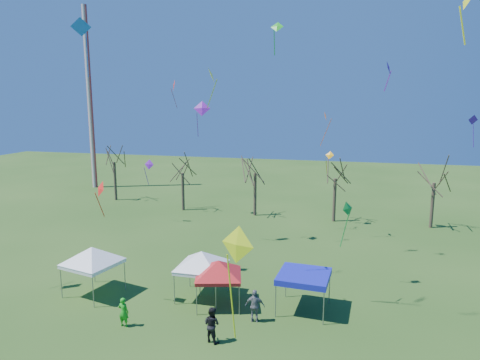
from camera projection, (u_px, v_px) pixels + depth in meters
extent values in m
plane|color=#274B18|center=(204.00, 335.00, 22.70)|extent=(140.00, 140.00, 0.00)
cylinder|color=silver|center=(90.00, 99.00, 59.49)|extent=(0.70, 0.70, 25.00)
cylinder|color=#3D2D21|center=(115.00, 181.00, 53.33)|extent=(0.32, 0.32, 4.78)
cylinder|color=#3D2D21|center=(183.00, 192.00, 48.38)|extent=(0.32, 0.32, 4.28)
cylinder|color=#3D2D21|center=(255.00, 194.00, 46.11)|extent=(0.32, 0.32, 4.64)
cylinder|color=#3D2D21|center=(334.00, 200.00, 43.82)|extent=(0.32, 0.32, 4.49)
cylinder|color=#3D2D21|center=(432.00, 205.00, 41.58)|extent=(0.32, 0.32, 4.47)
cylinder|color=gray|center=(61.00, 283.00, 26.78)|extent=(0.06, 0.06, 1.95)
cylinder|color=gray|center=(94.00, 268.00, 29.17)|extent=(0.06, 0.06, 1.95)
cylinder|color=gray|center=(93.00, 292.00, 25.55)|extent=(0.06, 0.06, 1.95)
cylinder|color=gray|center=(125.00, 276.00, 27.94)|extent=(0.06, 0.06, 1.95)
cube|color=white|center=(93.00, 263.00, 27.16)|extent=(3.53, 3.53, 0.23)
pyramid|color=white|center=(92.00, 247.00, 26.96)|extent=(4.03, 4.03, 0.98)
cylinder|color=gray|center=(174.00, 290.00, 25.94)|extent=(0.06, 0.06, 1.88)
cylinder|color=gray|center=(190.00, 273.00, 28.46)|extent=(0.06, 0.06, 1.88)
cylinder|color=gray|center=(216.00, 295.00, 25.31)|extent=(0.06, 0.06, 1.88)
cylinder|color=gray|center=(228.00, 277.00, 27.83)|extent=(0.06, 0.06, 1.88)
cube|color=white|center=(202.00, 267.00, 26.69)|extent=(2.84, 2.84, 0.23)
pyramid|color=white|center=(201.00, 251.00, 26.50)|extent=(4.00, 4.00, 0.94)
cylinder|color=gray|center=(197.00, 301.00, 24.65)|extent=(0.05, 0.05, 1.76)
cylinder|color=gray|center=(200.00, 283.00, 27.08)|extent=(0.05, 0.05, 1.76)
cylinder|color=gray|center=(239.00, 300.00, 24.69)|extent=(0.05, 0.05, 1.76)
cylinder|color=gray|center=(239.00, 283.00, 27.12)|extent=(0.05, 0.05, 1.76)
cube|color=red|center=(218.00, 276.00, 25.71)|extent=(3.23, 3.23, 0.21)
pyramid|color=red|center=(218.00, 260.00, 25.53)|extent=(3.61, 3.61, 0.88)
cylinder|color=gray|center=(276.00, 301.00, 24.39)|extent=(0.06, 0.06, 1.94)
cylinder|color=gray|center=(286.00, 282.00, 26.93)|extent=(0.06, 0.06, 1.94)
cylinder|color=gray|center=(324.00, 308.00, 23.55)|extent=(0.06, 0.06, 1.94)
cylinder|color=gray|center=(329.00, 288.00, 26.09)|extent=(0.06, 0.06, 1.94)
cube|color=#1015AB|center=(304.00, 277.00, 25.04)|extent=(3.13, 3.13, 0.23)
cube|color=#1015AB|center=(304.00, 274.00, 25.01)|extent=(3.13, 3.13, 0.12)
imported|color=#1AA41C|center=(124.00, 312.00, 23.43)|extent=(0.64, 0.44, 1.68)
imported|color=slate|center=(255.00, 306.00, 23.91)|extent=(1.15, 0.57, 1.89)
imported|color=black|center=(212.00, 324.00, 21.92)|extent=(1.10, 0.98, 1.88)
cone|color=red|center=(100.00, 189.00, 24.74)|extent=(1.01, 0.93, 0.94)
cube|color=red|center=(100.00, 205.00, 25.10)|extent=(0.35, 0.42, 1.52)
cone|color=purple|center=(202.00, 108.00, 35.33)|extent=(1.52, 1.04, 1.29)
cube|color=purple|center=(197.00, 125.00, 35.58)|extent=(0.24, 0.81, 2.06)
cone|color=red|center=(174.00, 85.00, 43.78)|extent=(0.76, 1.18, 1.16)
cube|color=red|center=(174.00, 98.00, 44.31)|extent=(0.59, 0.30, 2.06)
cone|color=purple|center=(149.00, 164.00, 42.67)|extent=(1.06, 0.40, 1.03)
cube|color=purple|center=(146.00, 176.00, 43.01)|extent=(0.12, 0.76, 1.90)
cone|color=#4717A4|center=(473.00, 120.00, 39.61)|extent=(1.02, 0.64, 0.95)
cube|color=#4717A4|center=(473.00, 135.00, 39.88)|extent=(0.19, 0.41, 2.34)
cube|color=#FBFB1A|center=(462.00, 26.00, 14.47)|extent=(0.33, 0.10, 1.27)
cone|color=#FB560D|center=(326.00, 116.00, 36.87)|extent=(0.42, 0.87, 0.82)
cube|color=#FB560D|center=(326.00, 132.00, 36.69)|extent=(0.91, 0.21, 2.33)
cone|color=#C9E017|center=(237.00, 245.00, 15.68)|extent=(1.44, 0.80, 1.41)
cube|color=#C9E017|center=(231.00, 297.00, 16.21)|extent=(0.23, 0.52, 3.58)
cone|color=#17952E|center=(348.00, 209.00, 25.08)|extent=(0.80, 0.93, 0.89)
cube|color=#17952E|center=(344.00, 231.00, 25.16)|extent=(0.46, 0.35, 2.14)
cone|color=#DBEA18|center=(212.00, 75.00, 22.97)|extent=(0.69, 0.98, 0.85)
cube|color=#DBEA18|center=(212.00, 94.00, 22.88)|extent=(0.57, 0.24, 1.57)
cone|color=#FFA90D|center=(330.00, 155.00, 41.43)|extent=(0.94, 0.68, 0.77)
cube|color=#FFA90D|center=(326.00, 166.00, 41.75)|extent=(0.18, 0.60, 1.69)
cone|color=purple|center=(389.00, 67.00, 22.09)|extent=(0.40, 0.73, 0.68)
cube|color=purple|center=(388.00, 81.00, 22.09)|extent=(0.33, 0.11, 1.06)
cone|color=blue|center=(81.00, 26.00, 27.12)|extent=(1.47, 1.27, 1.14)
cube|color=blue|center=(87.00, 55.00, 27.50)|extent=(0.32, 0.52, 2.84)
cone|color=green|center=(277.00, 26.00, 25.02)|extent=(0.78, 0.53, 0.65)
cube|color=green|center=(274.00, 43.00, 25.22)|extent=(0.05, 0.34, 1.43)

